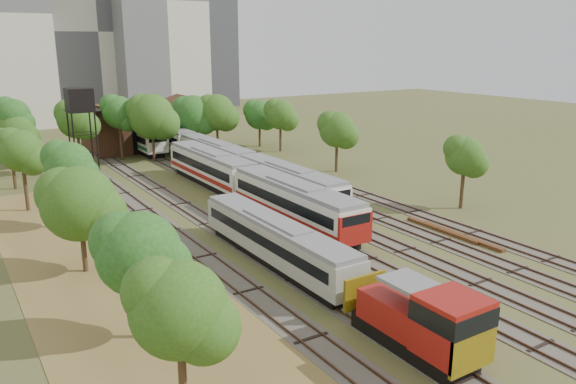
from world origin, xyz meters
TOP-DOWN VIEW (x-y plane):
  - ground at (0.00, 0.00)m, footprint 240.00×240.00m
  - dry_grass_patch at (-18.00, 8.00)m, footprint 14.00×60.00m
  - tracks at (-0.67, 25.00)m, footprint 24.60×80.00m
  - railcar_red_set at (-2.00, 21.68)m, footprint 3.19×34.57m
  - railcar_green_set at (2.00, 37.71)m, footprint 2.92×52.08m
  - railcar_rear at (-2.00, 55.94)m, footprint 3.14×16.08m
  - shunter_locomotive at (-8.00, -8.70)m, footprint 3.06×8.12m
  - old_grey_coach at (-8.00, 6.27)m, footprint 2.70×18.00m
  - water_tower at (-12.88, 43.82)m, footprint 3.07×3.07m
  - rail_pile_near at (8.00, 4.93)m, footprint 0.53×7.90m
  - rail_pile_far at (8.20, 3.04)m, footprint 0.54×8.59m
  - maintenance_shed at (-1.00, 57.98)m, footprint 16.45×11.55m
  - tree_band_left at (-20.09, 29.16)m, footprint 6.82×71.94m
  - tree_band_far at (-0.39, 50.35)m, footprint 38.73×11.28m
  - tree_band_right at (15.03, 30.03)m, footprint 5.74×39.41m
  - tower_centre at (2.00, 100.00)m, footprint 20.00×18.00m
  - tower_right at (14.00, 92.00)m, footprint 18.00×16.00m
  - tower_far_right at (34.00, 110.00)m, footprint 12.00×12.00m

SIDE VIEW (x-z plane):
  - ground at x=0.00m, z-range 0.00..0.00m
  - dry_grass_patch at x=-18.00m, z-range 0.00..0.04m
  - tracks at x=-0.67m, z-range -0.05..0.14m
  - rail_pile_near at x=8.00m, z-range 0.00..0.26m
  - rail_pile_far at x=8.20m, z-range 0.00..0.28m
  - old_grey_coach at x=-8.00m, z-range 0.15..3.49m
  - railcar_green_set at x=2.00m, z-range 0.10..3.71m
  - shunter_locomotive at x=-8.00m, z-range -0.04..3.96m
  - railcar_rear at x=-2.00m, z-range 0.11..4.00m
  - railcar_red_set at x=-2.00m, z-range 0.11..4.07m
  - maintenance_shed at x=-1.00m, z-range -0.87..6.70m
  - tree_band_left at x=-20.09m, z-range 0.99..8.91m
  - tree_band_right at x=15.03m, z-range 1.51..9.26m
  - tree_band_far at x=-0.39m, z-range 1.22..10.46m
  - water_tower at x=-12.88m, z-range 3.64..14.25m
  - tower_far_right at x=34.00m, z-range 0.00..28.00m
  - tower_centre at x=2.00m, z-range 0.00..36.00m
  - tower_right at x=14.00m, z-range 0.00..48.00m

